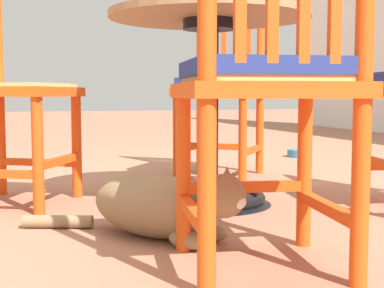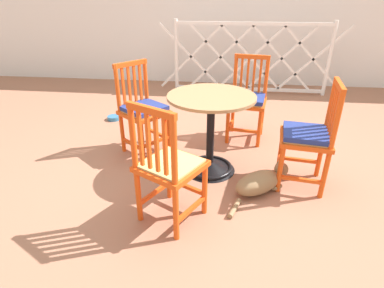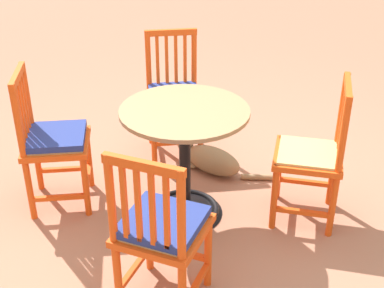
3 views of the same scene
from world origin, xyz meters
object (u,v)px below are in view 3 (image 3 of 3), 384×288
object	(u,v)px
orange_chair_at_corner	(174,97)
orange_chair_near_fence	(313,156)
cafe_table	(185,175)
orange_chair_facing_out	(53,142)
tabby_cat	(209,159)
orange_chair_tucked_in	(161,230)

from	to	relation	value
orange_chair_at_corner	orange_chair_near_fence	bearing A→B (deg)	-150.79
cafe_table	orange_chair_facing_out	world-z (taller)	orange_chair_facing_out
orange_chair_at_corner	tabby_cat	bearing A→B (deg)	-155.47
orange_chair_tucked_in	cafe_table	bearing A→B (deg)	-23.90
cafe_table	tabby_cat	size ratio (longest dim) A/B	1.30
orange_chair_tucked_in	tabby_cat	bearing A→B (deg)	-27.94
orange_chair_tucked_in	tabby_cat	distance (m)	1.35
orange_chair_at_corner	tabby_cat	world-z (taller)	orange_chair_at_corner
orange_chair_near_fence	tabby_cat	size ratio (longest dim) A/B	1.56
orange_chair_tucked_in	orange_chair_near_fence	size ratio (longest dim) A/B	1.00
orange_chair_facing_out	orange_chair_tucked_in	bearing A→B (deg)	-157.00
cafe_table	orange_chair_facing_out	size ratio (longest dim) A/B	0.83
orange_chair_facing_out	tabby_cat	bearing A→B (deg)	-84.51
orange_chair_at_corner	tabby_cat	xyz separation A→B (m)	(-0.35, -0.16, -0.35)
cafe_table	tabby_cat	bearing A→B (deg)	-33.61
cafe_table	orange_chair_at_corner	bearing A→B (deg)	-9.88
tabby_cat	orange_chair_tucked_in	bearing A→B (deg)	152.06
orange_chair_facing_out	tabby_cat	world-z (taller)	orange_chair_facing_out
orange_chair_tucked_in	orange_chair_near_fence	xyz separation A→B (m)	(0.46, -1.04, -0.01)
orange_chair_near_fence	cafe_table	bearing A→B (deg)	71.63
orange_chair_facing_out	cafe_table	bearing A→B (deg)	-115.04
orange_chair_near_fence	orange_chair_tucked_in	bearing A→B (deg)	113.76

